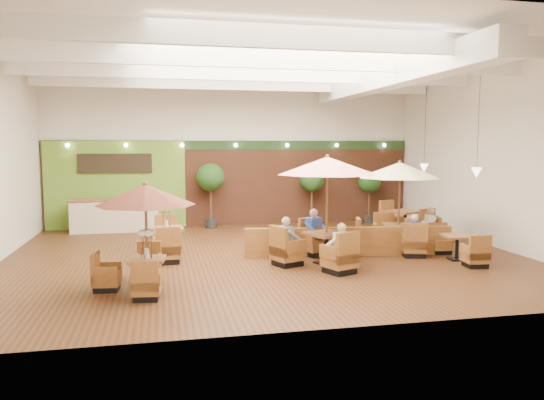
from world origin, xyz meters
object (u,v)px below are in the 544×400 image
object	(u,v)px
table_4	(457,248)
diner_4	(429,224)
service_counter	(115,215)
diner_2	(288,236)
booth_divider	(349,242)
diner_0	(340,242)
topiary_0	(211,180)
diner_3	(414,230)
topiary_2	(369,184)
table_2	(399,189)
table_0	(144,212)
diner_1	(315,228)
table_5	(405,223)
table_3	(167,238)
topiary_1	(312,182)
table_1	(324,186)

from	to	relation	value
table_4	diner_4	world-z (taller)	diner_4
service_counter	diner_2	world-z (taller)	diner_2
booth_divider	diner_0	bearing A→B (deg)	-108.69
booth_divider	topiary_0	xyz separation A→B (m)	(-3.26, 5.80, 1.39)
diner_4	service_counter	bearing A→B (deg)	70.40
diner_0	diner_3	world-z (taller)	diner_0
diner_2	diner_4	size ratio (longest dim) A/B	1.03
service_counter	topiary_2	bearing A→B (deg)	1.19
table_2	booth_divider	bearing A→B (deg)	-148.41
table_0	service_counter	bearing A→B (deg)	105.34
service_counter	table_4	size ratio (longest dim) A/B	1.30
diner_3	topiary_2	bearing A→B (deg)	92.33
booth_divider	diner_1	xyz separation A→B (m)	(-0.91, 0.23, 0.38)
table_2	table_5	bearing A→B (deg)	75.59
table_4	diner_1	xyz separation A→B (m)	(-3.57, 1.32, 0.45)
diner_0	diner_3	xyz separation A→B (m)	(2.61, 1.37, -0.02)
table_5	table_4	bearing A→B (deg)	-118.58
table_3	diner_3	bearing A→B (deg)	-16.77
table_4	diner_1	world-z (taller)	diner_1
table_4	topiary_0	world-z (taller)	topiary_0
topiary_1	table_0	bearing A→B (deg)	-126.87
table_1	topiary_2	xyz separation A→B (m)	(3.95, 6.60, -0.49)
table_5	topiary_0	xyz separation A→B (m)	(-6.40, 2.83, 1.39)
diner_0	diner_3	bearing A→B (deg)	-0.09
table_1	diner_0	distance (m)	1.64
table_0	booth_divider	bearing A→B (deg)	29.18
table_4	diner_2	xyz separation A→B (m)	(-4.60, 0.28, 0.43)
service_counter	table_2	distance (m)	9.88
booth_divider	diner_4	bearing A→B (deg)	18.00
table_5	topiary_1	world-z (taller)	topiary_1
diner_3	table_3	bearing A→B (deg)	-179.76
table_1	diner_2	world-z (taller)	table_1
topiary_1	table_4	bearing A→B (deg)	-73.44
table_3	diner_0	size ratio (longest dim) A/B	3.47
service_counter	table_0	bearing A→B (deg)	-81.17
table_1	table_4	size ratio (longest dim) A/B	1.28
table_4	diner_0	xyz separation A→B (m)	(-3.57, -0.75, 0.42)
topiary_1	diner_0	bearing A→B (deg)	-101.27
table_1	topiary_0	xyz separation A→B (m)	(-2.28, 6.60, -0.23)
table_5	diner_3	distance (m)	3.74
booth_divider	table_2	xyz separation A→B (m)	(1.70, 0.49, 1.39)
service_counter	diner_2	size ratio (longest dim) A/B	3.76
table_0	diner_2	distance (m)	3.90
topiary_0	booth_divider	bearing A→B (deg)	-60.65
booth_divider	diner_1	distance (m)	1.01
topiary_2	diner_1	world-z (taller)	topiary_2
table_3	topiary_2	bearing A→B (deg)	27.33
table_3	service_counter	bearing A→B (deg)	107.87
table_0	table_5	size ratio (longest dim) A/B	0.77
table_3	topiary_0	size ratio (longest dim) A/B	1.11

